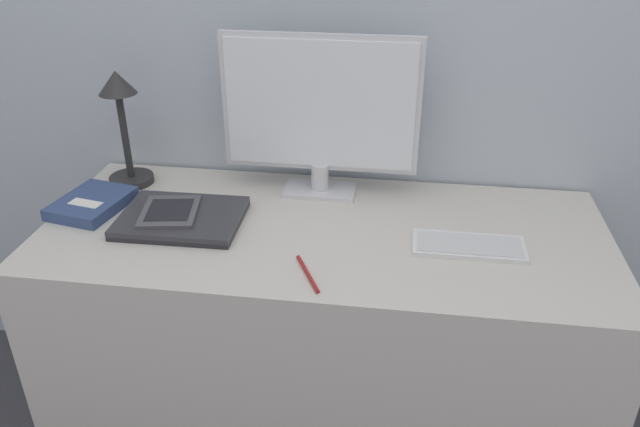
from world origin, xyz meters
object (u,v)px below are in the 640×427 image
monitor (320,112)px  ereader (170,211)px  keyboard (469,246)px  pen (308,274)px  laptop (181,218)px  notebook (92,203)px  desk_lamp (122,117)px

monitor → ereader: (-0.36, -0.23, -0.20)m
keyboard → pen: (-0.36, -0.17, -0.00)m
laptop → notebook: 0.26m
desk_lamp → pen: desk_lamp is taller
monitor → notebook: bearing=-162.4°
keyboard → pen: 0.40m
keyboard → pen: keyboard is taller
ereader → desk_lamp: (-0.19, 0.21, 0.17)m
monitor → ereader: size_ratio=2.81×
laptop → pen: bearing=-28.3°
monitor → pen: size_ratio=3.87×
laptop → pen: (0.36, -0.19, -0.01)m
keyboard → laptop: (-0.72, 0.03, 0.01)m
keyboard → desk_lamp: desk_lamp is taller
keyboard → pen: size_ratio=1.95×
keyboard → ereader: 0.75m
laptop → ereader: bearing=-177.9°
monitor → desk_lamp: (-0.55, -0.02, -0.04)m
ereader → monitor: bearing=32.5°
notebook → pen: size_ratio=1.70×
keyboard → notebook: bearing=176.3°
keyboard → ereader: size_ratio=1.41×
notebook → pen: notebook is taller
monitor → keyboard: size_ratio=1.99×
desk_lamp → notebook: 0.25m
laptop → ereader: size_ratio=1.64×
ereader → laptop: bearing=2.1°
keyboard → desk_lamp: (-0.94, 0.23, 0.19)m
laptop → desk_lamp: bearing=136.9°
desk_lamp → ereader: bearing=-47.2°
laptop → keyboard: bearing=-2.0°
ereader → keyboard: bearing=-1.9°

